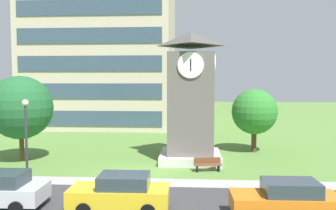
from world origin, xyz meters
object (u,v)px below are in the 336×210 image
Objects in this scene: park_bench at (208,164)px; parked_car_yellow at (121,192)px; street_lamp at (26,132)px; tree_near_tower at (254,112)px; clock_tower at (191,104)px; tree_by_building at (21,108)px; parked_car_orange at (286,200)px.

parked_car_yellow is (-4.30, -7.22, 0.40)m from park_bench.
street_lamp reaches higher than parked_car_yellow.
tree_near_tower is at bearing 36.50° from street_lamp.
park_bench is (1.14, -2.93, -3.76)m from clock_tower.
tree_by_building is (-13.61, 1.94, 3.54)m from park_bench.
park_bench is at bearing 59.24° from parked_car_yellow.
parked_car_yellow is (-3.16, -10.15, -3.36)m from clock_tower.
street_lamp is 13.83m from parked_car_orange.
parked_car_orange is (13.17, -3.59, -2.26)m from street_lamp.
clock_tower is 5.13× the size of park_bench.
park_bench is 8.30m from parked_car_orange.
parked_car_yellow is at bearing -107.29° from clock_tower.
parked_car_orange is (4.10, -10.67, -3.36)m from clock_tower.
clock_tower is at bearing 111.03° from parked_car_orange.
tree_near_tower is (14.37, 10.63, 0.27)m from street_lamp.
tree_by_building reaches higher than street_lamp.
parked_car_yellow reaches higher than park_bench.
tree_by_building is (-3.41, 6.09, 0.88)m from street_lamp.
tree_near_tower is (4.17, 6.48, 2.93)m from park_bench.
tree_near_tower is at bearing 14.33° from tree_by_building.
parked_car_yellow is at bearing 175.91° from parked_car_orange.
parked_car_yellow is at bearing -120.76° from park_bench.
park_bench is 8.24m from tree_near_tower.
parked_car_orange is (7.27, -0.52, -0.00)m from parked_car_yellow.
parked_car_orange is (-1.20, -14.22, -2.53)m from tree_near_tower.
tree_by_building is 1.20× the size of tree_near_tower.
clock_tower is 11.56m from street_lamp.
parked_car_orange is at bearing -69.03° from park_bench.
parked_car_orange reaches higher than park_bench.
street_lamp is at bearing -60.77° from tree_by_building.
street_lamp is 1.08× the size of parked_car_yellow.
tree_near_tower reaches higher than parked_car_orange.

